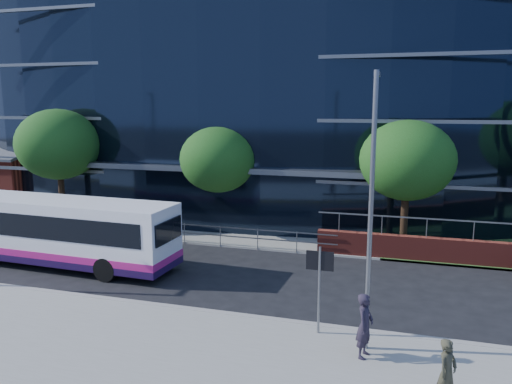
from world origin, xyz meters
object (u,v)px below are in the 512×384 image
(city_bus, at_px, (60,231))
(streetlight_east, at_px, (371,205))
(pedestrian_b, at_px, (447,372))
(tree_far_b, at_px, (218,160))
(pedestrian, at_px, (365,326))
(tree_far_c, at_px, (407,161))
(tree_far_a, at_px, (58,145))
(street_sign, at_px, (320,272))

(city_bus, bearing_deg, streetlight_east, -14.99)
(city_bus, bearing_deg, pedestrian_b, -20.33)
(tree_far_b, bearing_deg, city_bus, -123.55)
(tree_far_b, xyz_separation_m, city_bus, (-4.86, -7.33, -2.60))
(pedestrian, bearing_deg, tree_far_c, 7.74)
(tree_far_a, bearing_deg, streetlight_east, -30.46)
(tree_far_b, relative_size, city_bus, 0.53)
(tree_far_a, distance_m, pedestrian, 22.63)
(tree_far_b, bearing_deg, pedestrian_b, -51.72)
(tree_far_a, distance_m, streetlight_east, 22.05)
(street_sign, height_order, city_bus, city_bus)
(streetlight_east, bearing_deg, city_bus, 162.62)
(pedestrian, bearing_deg, streetlight_east, 11.87)
(tree_far_a, height_order, pedestrian, tree_far_a)
(city_bus, bearing_deg, street_sign, -14.49)
(pedestrian_b, bearing_deg, streetlight_east, 75.71)
(tree_far_c, xyz_separation_m, pedestrian, (-1.01, -11.72, -3.45))
(pedestrian, bearing_deg, tree_far_a, 70.98)
(pedestrian_b, bearing_deg, tree_far_a, 91.65)
(tree_far_a, relative_size, streetlight_east, 0.87)
(tree_far_a, bearing_deg, pedestrian_b, -32.67)
(tree_far_c, relative_size, streetlight_east, 0.81)
(tree_far_c, relative_size, pedestrian_b, 3.97)
(tree_far_a, relative_size, tree_far_b, 1.15)
(tree_far_c, height_order, pedestrian_b, tree_far_c)
(street_sign, height_order, tree_far_b, tree_far_b)
(streetlight_east, relative_size, pedestrian_b, 4.87)
(city_bus, bearing_deg, pedestrian, -17.02)
(tree_far_c, bearing_deg, tree_far_a, 180.00)
(tree_far_b, distance_m, streetlight_east, 14.74)
(tree_far_c, relative_size, city_bus, 0.58)
(tree_far_b, relative_size, pedestrian_b, 3.68)
(street_sign, relative_size, city_bus, 0.25)
(streetlight_east, xyz_separation_m, city_bus, (-13.86, 4.34, -2.83))
(tree_far_c, distance_m, streetlight_east, 11.22)
(street_sign, bearing_deg, pedestrian_b, -39.36)
(street_sign, height_order, pedestrian_b, street_sign)
(city_bus, height_order, pedestrian_b, city_bus)
(streetlight_east, bearing_deg, tree_far_c, 84.89)
(tree_far_c, xyz_separation_m, pedestrian_b, (1.05, -13.50, -3.56))
(street_sign, height_order, streetlight_east, streetlight_east)
(pedestrian, bearing_deg, street_sign, 65.51)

